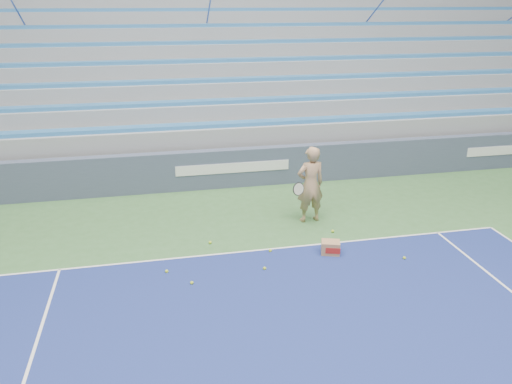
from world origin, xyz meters
TOP-DOWN VIEW (x-y plane):
  - sponsor_barrier at (0.00, 15.88)m, footprint 30.00×0.32m
  - bleachers at (0.00, 21.60)m, footprint 31.00×9.15m
  - tennis_player at (1.43, 13.15)m, footprint 0.97×0.88m
  - ball_box at (1.36, 11.45)m, footprint 0.45×0.40m
  - tennis_ball_0 at (-0.14, 11.07)m, footprint 0.07×0.07m
  - tennis_ball_1 at (-1.59, 10.82)m, footprint 0.07×0.07m
  - tennis_ball_2 at (-2.04, 11.35)m, footprint 0.07×0.07m
  - tennis_ball_3 at (-1.06, 12.42)m, footprint 0.07×0.07m
  - tennis_ball_4 at (0.15, 11.78)m, footprint 0.07×0.07m
  - tennis_ball_5 at (1.77, 12.41)m, footprint 0.07×0.07m
  - tennis_ball_6 at (2.78, 10.90)m, footprint 0.07×0.07m

SIDE VIEW (x-z plane):
  - tennis_ball_0 at x=-0.14m, z-range 0.00..0.07m
  - tennis_ball_1 at x=-1.59m, z-range 0.00..0.07m
  - tennis_ball_2 at x=-2.04m, z-range 0.00..0.07m
  - tennis_ball_3 at x=-1.06m, z-range 0.00..0.07m
  - tennis_ball_4 at x=0.15m, z-range 0.00..0.07m
  - tennis_ball_5 at x=1.77m, z-range 0.00..0.07m
  - tennis_ball_6 at x=2.78m, z-range 0.00..0.07m
  - ball_box at x=1.36m, z-range 0.00..0.29m
  - sponsor_barrier at x=0.00m, z-range 0.00..1.10m
  - tennis_player at x=1.43m, z-range 0.00..1.86m
  - bleachers at x=0.00m, z-range -1.29..6.01m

